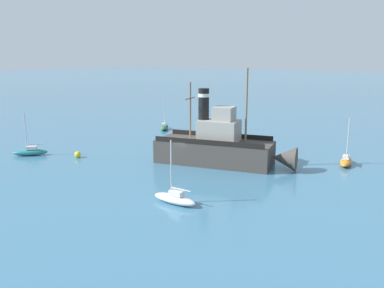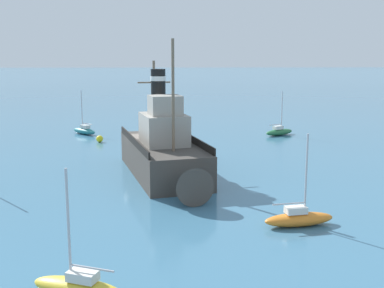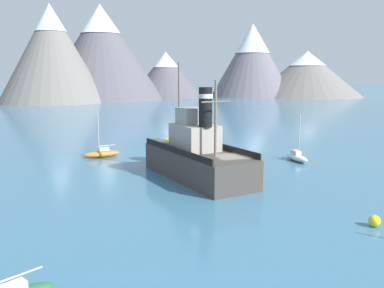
{
  "view_description": "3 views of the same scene",
  "coord_description": "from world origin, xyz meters",
  "px_view_note": "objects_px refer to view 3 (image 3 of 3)",
  "views": [
    {
      "loc": [
        32.89,
        25.21,
        10.9
      ],
      "look_at": [
        -0.01,
        1.5,
        2.23
      ],
      "focal_mm": 38.0,
      "sensor_mm": 36.0,
      "label": 1
    },
    {
      "loc": [
        -2.79,
        38.22,
        8.86
      ],
      "look_at": [
        -4.21,
        1.53,
        2.02
      ],
      "focal_mm": 45.0,
      "sensor_mm": 36.0,
      "label": 2
    },
    {
      "loc": [
        -11.61,
        -29.57,
        8.8
      ],
      "look_at": [
        -2.35,
        3.37,
        2.94
      ],
      "focal_mm": 38.0,
      "sensor_mm": 36.0,
      "label": 3
    }
  ],
  "objects_px": {
    "sailboat_yellow": "(177,139)",
    "mooring_buoy": "(374,221)",
    "old_tugboat": "(194,156)",
    "sailboat_white": "(297,157)",
    "sailboat_orange": "(102,153)"
  },
  "relations": [
    {
      "from": "sailboat_white",
      "to": "sailboat_orange",
      "type": "height_order",
      "value": "same"
    },
    {
      "from": "sailboat_orange",
      "to": "mooring_buoy",
      "type": "xyz_separation_m",
      "value": [
        14.13,
        -25.05,
        -0.08
      ]
    },
    {
      "from": "sailboat_orange",
      "to": "mooring_buoy",
      "type": "bearing_deg",
      "value": -60.58
    },
    {
      "from": "old_tugboat",
      "to": "sailboat_yellow",
      "type": "xyz_separation_m",
      "value": [
        2.86,
        18.03,
        -1.4
      ]
    },
    {
      "from": "sailboat_white",
      "to": "sailboat_yellow",
      "type": "xyz_separation_m",
      "value": [
        -9.17,
        14.55,
        0.0
      ]
    },
    {
      "from": "mooring_buoy",
      "to": "sailboat_yellow",
      "type": "bearing_deg",
      "value": 97.16
    },
    {
      "from": "sailboat_white",
      "to": "mooring_buoy",
      "type": "distance_m",
      "value": 18.43
    },
    {
      "from": "sailboat_yellow",
      "to": "mooring_buoy",
      "type": "xyz_separation_m",
      "value": [
        4.05,
        -32.26,
        -0.08
      ]
    },
    {
      "from": "sailboat_white",
      "to": "sailboat_orange",
      "type": "relative_size",
      "value": 1.0
    },
    {
      "from": "old_tugboat",
      "to": "sailboat_yellow",
      "type": "bearing_deg",
      "value": 80.99
    },
    {
      "from": "sailboat_yellow",
      "to": "sailboat_white",
      "type": "bearing_deg",
      "value": -57.79
    },
    {
      "from": "sailboat_yellow",
      "to": "old_tugboat",
      "type": "bearing_deg",
      "value": -99.01
    },
    {
      "from": "old_tugboat",
      "to": "sailboat_orange",
      "type": "relative_size",
      "value": 3.02
    },
    {
      "from": "sailboat_orange",
      "to": "sailboat_white",
      "type": "bearing_deg",
      "value": -20.91
    },
    {
      "from": "sailboat_yellow",
      "to": "sailboat_orange",
      "type": "bearing_deg",
      "value": -144.46
    }
  ]
}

